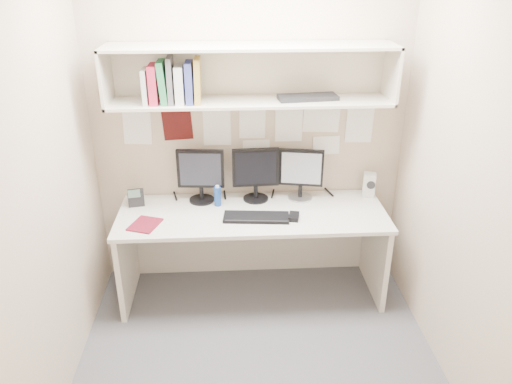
{
  "coord_description": "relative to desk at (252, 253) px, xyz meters",
  "views": [
    {
      "loc": [
        -0.16,
        -2.66,
        2.45
      ],
      "look_at": [
        0.01,
        0.35,
        1.03
      ],
      "focal_mm": 35.0,
      "sensor_mm": 36.0,
      "label": 1
    }
  ],
  "objects": [
    {
      "name": "hutch_tray",
      "position": [
        0.4,
        0.15,
        1.19
      ],
      "size": [
        0.44,
        0.21,
        0.03
      ],
      "primitive_type": "cube",
      "rotation": [
        0.0,
        0.0,
        0.11
      ],
      "color": "black",
      "rests_on": "overhead_hutch"
    },
    {
      "name": "speaker",
      "position": [
        0.94,
        0.23,
        0.46
      ],
      "size": [
        0.12,
        0.12,
        0.19
      ],
      "rotation": [
        0.0,
        0.0,
        -0.25
      ],
      "color": "#B5B5B1",
      "rests_on": "desk"
    },
    {
      "name": "monitor_left",
      "position": [
        -0.38,
        0.22,
        0.59
      ],
      "size": [
        0.36,
        0.2,
        0.42
      ],
      "rotation": [
        0.0,
        0.0,
        -0.07
      ],
      "color": "black",
      "rests_on": "desk"
    },
    {
      "name": "desk_phone",
      "position": [
        -0.88,
        0.17,
        0.42
      ],
      "size": [
        0.14,
        0.13,
        0.15
      ],
      "rotation": [
        0.0,
        0.0,
        0.18
      ],
      "color": "black",
      "rests_on": "desk"
    },
    {
      "name": "wall_back",
      "position": [
        0.0,
        0.35,
        0.93
      ],
      "size": [
        2.4,
        0.02,
        2.6
      ],
      "primitive_type": "cube",
      "color": "tan",
      "rests_on": "ground"
    },
    {
      "name": "maroon_notebook",
      "position": [
        -0.77,
        -0.17,
        0.37
      ],
      "size": [
        0.25,
        0.27,
        0.01
      ],
      "primitive_type": "cube",
      "rotation": [
        0.0,
        0.0,
        -0.35
      ],
      "color": "maroon",
      "rests_on": "desk"
    },
    {
      "name": "blue_bottle",
      "position": [
        -0.26,
        0.12,
        0.44
      ],
      "size": [
        0.05,
        0.05,
        0.17
      ],
      "color": "navy",
      "rests_on": "desk"
    },
    {
      "name": "wall_front",
      "position": [
        0.0,
        -1.65,
        0.93
      ],
      "size": [
        2.4,
        0.02,
        2.6
      ],
      "primitive_type": "cube",
      "color": "tan",
      "rests_on": "ground"
    },
    {
      "name": "desk",
      "position": [
        0.0,
        0.0,
        0.0
      ],
      "size": [
        2.0,
        0.7,
        0.73
      ],
      "color": "beige",
      "rests_on": "floor"
    },
    {
      "name": "floor",
      "position": [
        0.0,
        -0.65,
        -0.37
      ],
      "size": [
        2.4,
        2.0,
        0.01
      ],
      "primitive_type": "cube",
      "color": "#4C4B51",
      "rests_on": "ground"
    },
    {
      "name": "wall_left",
      "position": [
        -1.2,
        -0.65,
        0.93
      ],
      "size": [
        0.02,
        2.0,
        2.6
      ],
      "primitive_type": "cube",
      "color": "tan",
      "rests_on": "ground"
    },
    {
      "name": "wall_right",
      "position": [
        1.2,
        -0.65,
        0.93
      ],
      "size": [
        0.02,
        2.0,
        2.6
      ],
      "primitive_type": "cube",
      "color": "tan",
      "rests_on": "ground"
    },
    {
      "name": "book_stack",
      "position": [
        -0.54,
        0.11,
        1.31
      ],
      "size": [
        0.39,
        0.19,
        0.31
      ],
      "color": "#B7BAB3",
      "rests_on": "overhead_hutch"
    },
    {
      "name": "monitor_center",
      "position": [
        0.04,
        0.22,
        0.6
      ],
      "size": [
        0.36,
        0.2,
        0.42
      ],
      "rotation": [
        0.0,
        0.0,
        0.04
      ],
      "color": "black",
      "rests_on": "desk"
    },
    {
      "name": "overhead_hutch",
      "position": [
        0.0,
        0.21,
        1.35
      ],
      "size": [
        2.0,
        0.38,
        0.4
      ],
      "color": "beige",
      "rests_on": "wall_back"
    },
    {
      "name": "keyboard",
      "position": [
        0.02,
        -0.11,
        0.38
      ],
      "size": [
        0.49,
        0.21,
        0.02
      ],
      "primitive_type": "cube",
      "rotation": [
        0.0,
        0.0,
        -0.09
      ],
      "color": "black",
      "rests_on": "desk"
    },
    {
      "name": "mouse",
      "position": [
        0.3,
        -0.13,
        0.38
      ],
      "size": [
        0.1,
        0.13,
        0.04
      ],
      "primitive_type": "cube",
      "rotation": [
        0.0,
        0.0,
        -0.21
      ],
      "color": "black",
      "rests_on": "desk"
    },
    {
      "name": "monitor_right",
      "position": [
        0.39,
        0.22,
        0.59
      ],
      "size": [
        0.35,
        0.19,
        0.4
      ],
      "rotation": [
        0.0,
        0.0,
        -0.19
      ],
      "color": "#A5A5AA",
      "rests_on": "desk"
    },
    {
      "name": "pinned_papers",
      "position": [
        0.0,
        0.34,
        0.88
      ],
      "size": [
        1.92,
        0.01,
        0.48
      ],
      "primitive_type": null,
      "color": "white",
      "rests_on": "wall_back"
    }
  ]
}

